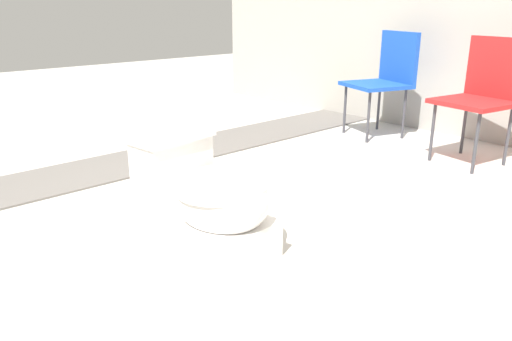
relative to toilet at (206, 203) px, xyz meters
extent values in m
plane|color=#B7B2A8|center=(-0.09, 0.01, -0.22)|extent=(14.00, 14.00, 0.00)
cube|color=#605B56|center=(-1.36, 0.51, -0.21)|extent=(0.56, 8.00, 0.01)
cube|color=white|center=(0.00, 0.00, -0.14)|extent=(0.63, 0.40, 0.17)
ellipsoid|color=white|center=(0.10, 0.01, 0.04)|extent=(0.47, 0.40, 0.28)
cylinder|color=white|center=(0.10, 0.01, 0.10)|extent=(0.43, 0.43, 0.03)
cube|color=white|center=(-0.21, -0.02, 0.10)|extent=(0.21, 0.36, 0.30)
cube|color=white|center=(-0.21, -0.02, 0.27)|extent=(0.24, 0.38, 0.04)
cylinder|color=silver|center=(-0.22, 0.06, 0.29)|extent=(0.02, 0.02, 0.01)
cube|color=#1947B2|center=(-0.70, 2.24, 0.20)|extent=(0.56, 0.56, 0.03)
cube|color=#1947B2|center=(-0.63, 2.43, 0.41)|extent=(0.43, 0.18, 0.40)
cylinder|color=#38383D|center=(-0.60, 2.03, -0.02)|extent=(0.02, 0.02, 0.40)
cylinder|color=#38383D|center=(-0.92, 2.14, -0.02)|extent=(0.02, 0.02, 0.40)
cylinder|color=#38383D|center=(-0.48, 2.35, -0.02)|extent=(0.02, 0.02, 0.40)
cylinder|color=#38383D|center=(-0.80, 2.46, -0.02)|extent=(0.02, 0.02, 0.40)
cube|color=red|center=(0.18, 2.09, 0.20)|extent=(0.51, 0.51, 0.03)
cube|color=red|center=(0.22, 2.29, 0.41)|extent=(0.44, 0.12, 0.40)
cylinder|color=#38383D|center=(0.32, 1.89, -0.02)|extent=(0.02, 0.02, 0.40)
cylinder|color=#38383D|center=(-0.02, 1.95, -0.02)|extent=(0.02, 0.02, 0.40)
cylinder|color=#38383D|center=(0.38, 2.23, -0.02)|extent=(0.02, 0.02, 0.40)
cylinder|color=#38383D|center=(0.05, 2.29, -0.02)|extent=(0.02, 0.02, 0.40)
camera|label=1|loc=(1.63, -1.19, 0.82)|focal=35.00mm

